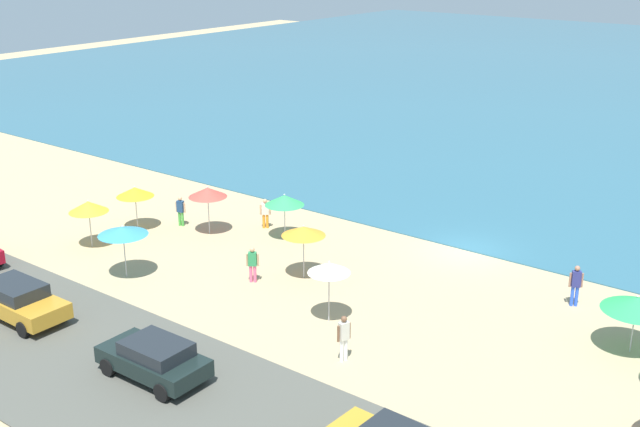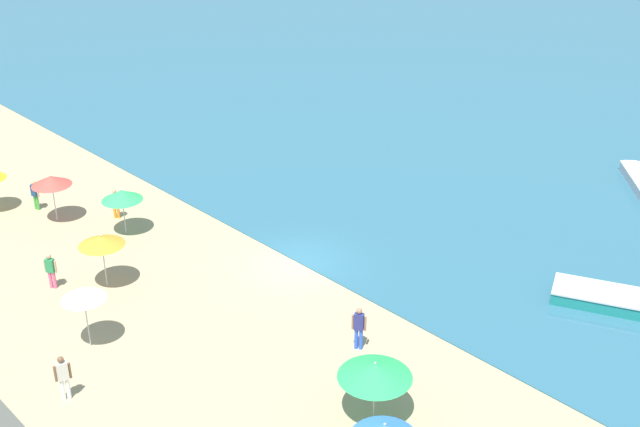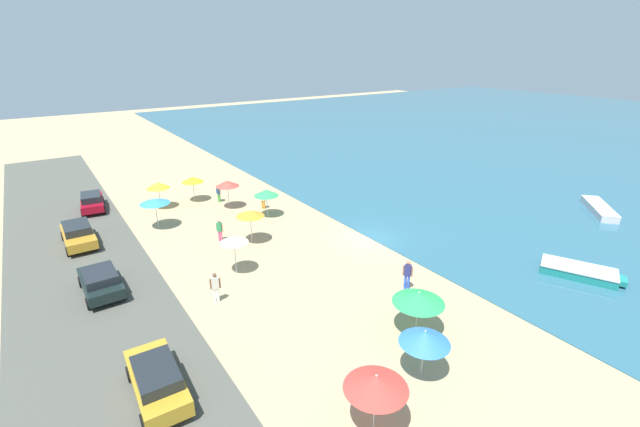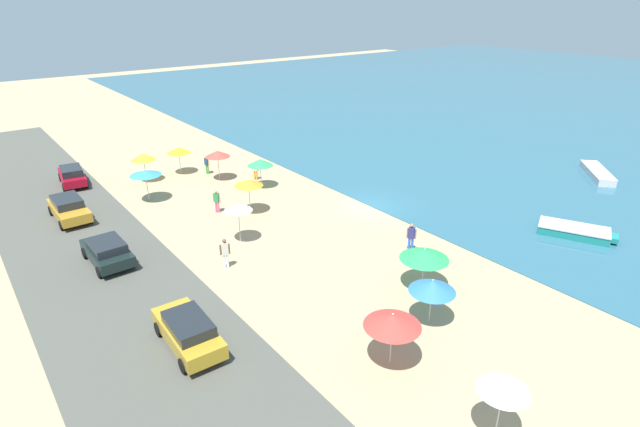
{
  "view_description": "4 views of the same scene",
  "coord_description": "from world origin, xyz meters",
  "px_view_note": "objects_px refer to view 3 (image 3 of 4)",
  "views": [
    {
      "loc": [
        16.5,
        -33.03,
        14.53
      ],
      "look_at": [
        -5.27,
        -4.85,
        2.14
      ],
      "focal_mm": 45.0,
      "sensor_mm": 36.0,
      "label": 1
    },
    {
      "loc": [
        23.71,
        -21.18,
        17.91
      ],
      "look_at": [
        -1.68,
        2.87,
        0.99
      ],
      "focal_mm": 45.0,
      "sensor_mm": 36.0,
      "label": 2
    },
    {
      "loc": [
        21.17,
        -18.88,
        13.02
      ],
      "look_at": [
        -2.44,
        -2.75,
        1.78
      ],
      "focal_mm": 24.0,
      "sensor_mm": 36.0,
      "label": 3
    },
    {
      "loc": [
        23.76,
        -22.85,
        13.85
      ],
      "look_at": [
        0.37,
        -4.83,
        0.88
      ],
      "focal_mm": 28.0,
      "sensor_mm": 36.0,
      "label": 4
    }
  ],
  "objects_px": {
    "beach_umbrella_7": "(227,183)",
    "parked_car_2": "(157,380)",
    "beach_umbrella_1": "(419,298)",
    "bather_2": "(215,286)",
    "bather_3": "(220,229)",
    "bather_4": "(408,273)",
    "beach_umbrella_0": "(250,213)",
    "parked_car_1": "(92,201)",
    "beach_umbrella_4": "(192,179)",
    "beach_umbrella_9": "(376,382)",
    "skiff_offshore": "(579,272)",
    "parked_car_3": "(101,281)",
    "beach_umbrella_5": "(155,201)",
    "parked_car_0": "(78,234)",
    "bather_1": "(263,199)",
    "beach_umbrella_3": "(234,239)",
    "skiff_nearshore": "(599,208)",
    "beach_umbrella_2": "(266,193)",
    "beach_umbrella_8": "(425,337)",
    "bather_0": "(219,192)",
    "beach_umbrella_10": "(158,185)"
  },
  "relations": [
    {
      "from": "bather_2",
      "to": "bather_3",
      "type": "height_order",
      "value": "bather_2"
    },
    {
      "from": "beach_umbrella_3",
      "to": "bather_1",
      "type": "bearing_deg",
      "value": 144.31
    },
    {
      "from": "beach_umbrella_3",
      "to": "beach_umbrella_4",
      "type": "distance_m",
      "value": 14.47
    },
    {
      "from": "beach_umbrella_5",
      "to": "bather_4",
      "type": "height_order",
      "value": "beach_umbrella_5"
    },
    {
      "from": "bather_0",
      "to": "parked_car_3",
      "type": "xyz_separation_m",
      "value": [
        10.75,
        -11.24,
        -0.1
      ]
    },
    {
      "from": "beach_umbrella_2",
      "to": "bather_1",
      "type": "xyz_separation_m",
      "value": [
        -1.81,
        0.58,
        -1.16
      ]
    },
    {
      "from": "bather_3",
      "to": "parked_car_1",
      "type": "xyz_separation_m",
      "value": [
        -11.85,
        -6.56,
        -0.1
      ]
    },
    {
      "from": "beach_umbrella_1",
      "to": "parked_car_3",
      "type": "height_order",
      "value": "beach_umbrella_1"
    },
    {
      "from": "beach_umbrella_7",
      "to": "parked_car_1",
      "type": "relative_size",
      "value": 0.59
    },
    {
      "from": "beach_umbrella_2",
      "to": "parked_car_0",
      "type": "distance_m",
      "value": 13.66
    },
    {
      "from": "beach_umbrella_5",
      "to": "parked_car_1",
      "type": "bearing_deg",
      "value": -153.01
    },
    {
      "from": "parked_car_2",
      "to": "beach_umbrella_9",
      "type": "bearing_deg",
      "value": 45.16
    },
    {
      "from": "parked_car_0",
      "to": "skiff_offshore",
      "type": "relative_size",
      "value": 0.95
    },
    {
      "from": "beach_umbrella_10",
      "to": "bather_4",
      "type": "distance_m",
      "value": 22.78
    },
    {
      "from": "beach_umbrella_2",
      "to": "bather_0",
      "type": "distance_m",
      "value": 5.98
    },
    {
      "from": "beach_umbrella_4",
      "to": "beach_umbrella_8",
      "type": "bearing_deg",
      "value": 1.19
    },
    {
      "from": "beach_umbrella_3",
      "to": "skiff_nearshore",
      "type": "relative_size",
      "value": 0.53
    },
    {
      "from": "beach_umbrella_0",
      "to": "parked_car_1",
      "type": "relative_size",
      "value": 0.59
    },
    {
      "from": "beach_umbrella_2",
      "to": "bather_2",
      "type": "height_order",
      "value": "beach_umbrella_2"
    },
    {
      "from": "beach_umbrella_7",
      "to": "beach_umbrella_3",
      "type": "bearing_deg",
      "value": -20.97
    },
    {
      "from": "beach_umbrella_4",
      "to": "bather_4",
      "type": "bearing_deg",
      "value": 13.09
    },
    {
      "from": "beach_umbrella_5",
      "to": "skiff_offshore",
      "type": "distance_m",
      "value": 29.05
    },
    {
      "from": "beach_umbrella_10",
      "to": "bather_2",
      "type": "xyz_separation_m",
      "value": [
        16.43,
        -1.49,
        -1.08
      ]
    },
    {
      "from": "bather_0",
      "to": "parked_car_2",
      "type": "height_order",
      "value": "bather_0"
    },
    {
      "from": "beach_umbrella_2",
      "to": "beach_umbrella_8",
      "type": "bearing_deg",
      "value": -8.88
    },
    {
      "from": "bather_3",
      "to": "skiff_offshore",
      "type": "height_order",
      "value": "bather_3"
    },
    {
      "from": "beach_umbrella_5",
      "to": "beach_umbrella_7",
      "type": "distance_m",
      "value": 6.29
    },
    {
      "from": "bather_0",
      "to": "beach_umbrella_8",
      "type": "bearing_deg",
      "value": -2.7
    },
    {
      "from": "beach_umbrella_7",
      "to": "bather_4",
      "type": "relative_size",
      "value": 1.41
    },
    {
      "from": "beach_umbrella_4",
      "to": "bather_1",
      "type": "distance_m",
      "value": 6.78
    },
    {
      "from": "beach_umbrella_3",
      "to": "beach_umbrella_7",
      "type": "height_order",
      "value": "beach_umbrella_3"
    },
    {
      "from": "beach_umbrella_7",
      "to": "beach_umbrella_4",
      "type": "bearing_deg",
      "value": -151.66
    },
    {
      "from": "beach_umbrella_7",
      "to": "parked_car_2",
      "type": "relative_size",
      "value": 0.58
    },
    {
      "from": "beach_umbrella_4",
      "to": "skiff_offshore",
      "type": "height_order",
      "value": "beach_umbrella_4"
    },
    {
      "from": "parked_car_0",
      "to": "skiff_offshore",
      "type": "bearing_deg",
      "value": 47.93
    },
    {
      "from": "bather_3",
      "to": "bather_4",
      "type": "height_order",
      "value": "bather_4"
    },
    {
      "from": "parked_car_1",
      "to": "parked_car_3",
      "type": "height_order",
      "value": "parked_car_1"
    },
    {
      "from": "beach_umbrella_9",
      "to": "parked_car_1",
      "type": "height_order",
      "value": "beach_umbrella_9"
    },
    {
      "from": "beach_umbrella_0",
      "to": "bather_1",
      "type": "relative_size",
      "value": 1.57
    },
    {
      "from": "beach_umbrella_8",
      "to": "beach_umbrella_10",
      "type": "relative_size",
      "value": 0.94
    },
    {
      "from": "beach_umbrella_7",
      "to": "bather_4",
      "type": "distance_m",
      "value": 18.36
    },
    {
      "from": "bather_1",
      "to": "bather_4",
      "type": "distance_m",
      "value": 16.31
    },
    {
      "from": "beach_umbrella_1",
      "to": "beach_umbrella_10",
      "type": "relative_size",
      "value": 1.03
    },
    {
      "from": "beach_umbrella_4",
      "to": "beach_umbrella_9",
      "type": "xyz_separation_m",
      "value": [
        27.72,
        -2.93,
        0.12
      ]
    },
    {
      "from": "bather_0",
      "to": "bather_3",
      "type": "bearing_deg",
      "value": -21.34
    },
    {
      "from": "parked_car_0",
      "to": "bather_4",
      "type": "bearing_deg",
      "value": 40.75
    },
    {
      "from": "beach_umbrella_5",
      "to": "parked_car_0",
      "type": "relative_size",
      "value": 0.55
    },
    {
      "from": "beach_umbrella_0",
      "to": "bather_1",
      "type": "height_order",
      "value": "beach_umbrella_0"
    },
    {
      "from": "beach_umbrella_1",
      "to": "bather_2",
      "type": "distance_m",
      "value": 10.66
    },
    {
      "from": "beach_umbrella_8",
      "to": "skiff_nearshore",
      "type": "bearing_deg",
      "value": 100.58
    }
  ]
}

